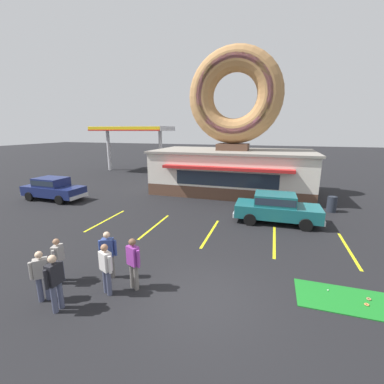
% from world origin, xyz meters
% --- Properties ---
extents(ground_plane, '(160.00, 160.00, 0.00)m').
position_xyz_m(ground_plane, '(0.00, 0.00, 0.00)').
color(ground_plane, black).
extents(donut_shop_building, '(12.30, 6.75, 10.96)m').
position_xyz_m(donut_shop_building, '(-1.38, 13.94, 3.74)').
color(donut_shop_building, brown).
rests_on(donut_shop_building, ground).
extents(putting_mat, '(4.45, 1.44, 0.03)m').
position_xyz_m(putting_mat, '(4.89, 1.22, 0.01)').
color(putting_mat, '#197523').
rests_on(putting_mat, ground).
extents(mini_donut_mid_right, '(0.13, 0.13, 0.04)m').
position_xyz_m(mini_donut_mid_right, '(4.57, 1.11, 0.05)').
color(mini_donut_mid_right, '#D17F47').
rests_on(mini_donut_mid_right, putting_mat).
extents(mini_donut_far_centre, '(0.13, 0.13, 0.04)m').
position_xyz_m(mini_donut_far_centre, '(4.70, 1.42, 0.05)').
color(mini_donut_far_centre, '#A5724C').
rests_on(mini_donut_far_centre, putting_mat).
extents(golf_ball, '(0.04, 0.04, 0.04)m').
position_xyz_m(golf_ball, '(3.63, 1.53, 0.05)').
color(golf_ball, white).
rests_on(golf_ball, putting_mat).
extents(car_teal, '(4.58, 2.03, 1.60)m').
position_xyz_m(car_teal, '(2.05, 7.53, 0.87)').
color(car_teal, '#196066').
rests_on(car_teal, ground).
extents(car_navy, '(4.60, 2.07, 1.60)m').
position_xyz_m(car_navy, '(-13.26, 7.64, 0.87)').
color(car_navy, navy).
rests_on(car_navy, ground).
extents(pedestrian_blue_sweater_man, '(0.27, 0.59, 1.68)m').
position_xyz_m(pedestrian_blue_sweater_man, '(-3.75, -1.68, 0.93)').
color(pedestrian_blue_sweater_man, '#474C66').
rests_on(pedestrian_blue_sweater_man, ground).
extents(pedestrian_hooded_kid, '(0.56, 0.36, 1.67)m').
position_xyz_m(pedestrian_hooded_kid, '(-3.37, 0.18, 0.92)').
color(pedestrian_hooded_kid, slate).
rests_on(pedestrian_hooded_kid, ground).
extents(pedestrian_leather_jacket_man, '(0.45, 0.44, 1.57)m').
position_xyz_m(pedestrian_leather_jacket_man, '(-4.48, -1.45, 0.87)').
color(pedestrian_leather_jacket_man, '#474C66').
rests_on(pedestrian_leather_jacket_man, ground).
extents(pedestrian_clipboard_woman, '(0.55, 0.38, 1.64)m').
position_xyz_m(pedestrian_clipboard_woman, '(-2.89, -0.61, 0.91)').
color(pedestrian_clipboard_woman, '#474C66').
rests_on(pedestrian_clipboard_woman, ground).
extents(pedestrian_beanie_man, '(0.56, 0.37, 1.70)m').
position_xyz_m(pedestrian_beanie_man, '(-2.24, -0.12, 0.94)').
color(pedestrian_beanie_man, slate).
rests_on(pedestrian_beanie_man, ground).
extents(pedestrian_crossing_woman, '(0.34, 0.57, 1.54)m').
position_xyz_m(pedestrian_crossing_woman, '(-4.75, -0.55, 0.85)').
color(pedestrian_crossing_woman, '#474C66').
rests_on(pedestrian_crossing_woman, ground).
extents(trash_bin, '(0.57, 0.57, 0.97)m').
position_xyz_m(trash_bin, '(5.35, 10.52, 0.50)').
color(trash_bin, '#232833').
rests_on(trash_bin, ground).
extents(gas_station_canopy, '(9.00, 4.46, 5.30)m').
position_xyz_m(gas_station_canopy, '(-14.30, 20.98, 4.86)').
color(gas_station_canopy, silver).
rests_on(gas_station_canopy, ground).
extents(parking_stripe_far_left, '(0.12, 3.60, 0.01)m').
position_xyz_m(parking_stripe_far_left, '(-6.98, 5.00, 0.00)').
color(parking_stripe_far_left, yellow).
rests_on(parking_stripe_far_left, ground).
extents(parking_stripe_left, '(0.12, 3.60, 0.01)m').
position_xyz_m(parking_stripe_left, '(-3.98, 5.00, 0.00)').
color(parking_stripe_left, yellow).
rests_on(parking_stripe_left, ground).
extents(parking_stripe_mid_left, '(0.12, 3.60, 0.01)m').
position_xyz_m(parking_stripe_mid_left, '(-0.98, 5.00, 0.00)').
color(parking_stripe_mid_left, yellow).
rests_on(parking_stripe_mid_left, ground).
extents(parking_stripe_centre, '(0.12, 3.60, 0.01)m').
position_xyz_m(parking_stripe_centre, '(2.02, 5.00, 0.00)').
color(parking_stripe_centre, yellow).
rests_on(parking_stripe_centre, ground).
extents(parking_stripe_mid_right, '(0.12, 3.60, 0.01)m').
position_xyz_m(parking_stripe_mid_right, '(5.02, 5.00, 0.00)').
color(parking_stripe_mid_right, yellow).
rests_on(parking_stripe_mid_right, ground).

